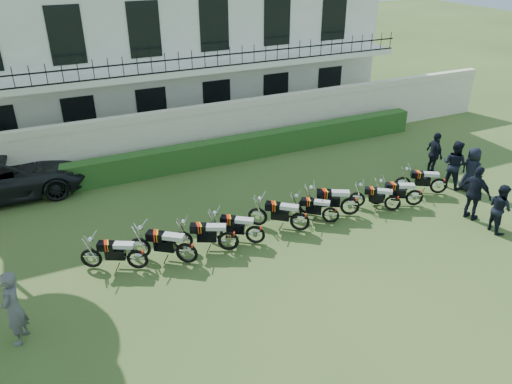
% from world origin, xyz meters
% --- Properties ---
extents(ground, '(100.00, 100.00, 0.00)m').
position_xyz_m(ground, '(0.00, 0.00, 0.00)').
color(ground, '#324F1F').
rests_on(ground, ground).
extents(perimeter_wall, '(30.00, 0.35, 2.30)m').
position_xyz_m(perimeter_wall, '(0.00, 8.00, 1.17)').
color(perimeter_wall, '#EBE3C6').
rests_on(perimeter_wall, ground).
extents(hedge, '(18.00, 0.60, 1.00)m').
position_xyz_m(hedge, '(1.00, 7.20, 0.50)').
color(hedge, '#194619').
rests_on(hedge, ground).
extents(building, '(20.40, 9.60, 7.40)m').
position_xyz_m(building, '(0.00, 13.96, 3.71)').
color(building, white).
rests_on(building, ground).
extents(motorcycle_0, '(1.78, 0.99, 1.06)m').
position_xyz_m(motorcycle_0, '(-4.31, 1.21, 0.49)').
color(motorcycle_0, black).
rests_on(motorcycle_0, ground).
extents(motorcycle_1, '(1.75, 1.32, 1.14)m').
position_xyz_m(motorcycle_1, '(-2.95, 0.89, 0.53)').
color(motorcycle_1, black).
rests_on(motorcycle_1, ground).
extents(motorcycle_2, '(1.86, 1.01, 1.10)m').
position_xyz_m(motorcycle_2, '(-1.63, 0.98, 0.51)').
color(motorcycle_2, black).
rests_on(motorcycle_2, ground).
extents(motorcycle_3, '(1.63, 1.20, 1.06)m').
position_xyz_m(motorcycle_3, '(-0.73, 0.99, 0.49)').
color(motorcycle_3, black).
rests_on(motorcycle_3, ground).
extents(motorcycle_4, '(1.65, 1.34, 1.11)m').
position_xyz_m(motorcycle_4, '(0.87, 1.07, 0.51)').
color(motorcycle_4, black).
rests_on(motorcycle_4, ground).
extents(motorcycle_5, '(1.48, 1.16, 0.98)m').
position_xyz_m(motorcycle_5, '(2.03, 1.07, 0.45)').
color(motorcycle_5, black).
rests_on(motorcycle_5, ground).
extents(motorcycle_6, '(1.88, 1.08, 1.13)m').
position_xyz_m(motorcycle_6, '(2.90, 1.23, 0.52)').
color(motorcycle_6, black).
rests_on(motorcycle_6, ground).
extents(motorcycle_7, '(1.45, 1.15, 0.96)m').
position_xyz_m(motorcycle_7, '(4.41, 0.88, 0.44)').
color(motorcycle_7, black).
rests_on(motorcycle_7, ground).
extents(motorcycle_8, '(1.72, 0.99, 1.04)m').
position_xyz_m(motorcycle_8, '(5.33, 0.85, 0.48)').
color(motorcycle_8, black).
rests_on(motorcycle_8, ground).
extents(motorcycle_9, '(1.65, 1.06, 1.03)m').
position_xyz_m(motorcycle_9, '(6.75, 1.20, 0.47)').
color(motorcycle_9, black).
rests_on(motorcycle_9, ground).
extents(suv, '(5.67, 2.65, 1.57)m').
position_xyz_m(suv, '(-7.60, 7.70, 0.79)').
color(suv, black).
rests_on(suv, ground).
extents(inspector, '(0.70, 0.82, 1.92)m').
position_xyz_m(inspector, '(-7.46, -0.41, 0.96)').
color(inspector, '#5D5D62').
rests_on(inspector, ground).
extents(officer_1, '(0.73, 0.88, 1.63)m').
position_xyz_m(officer_1, '(6.62, -1.53, 0.81)').
color(officer_1, black).
rests_on(officer_1, ground).
extents(officer_2, '(0.69, 1.19, 1.90)m').
position_xyz_m(officer_2, '(6.48, -0.63, 0.95)').
color(officer_2, black).
rests_on(officer_2, ground).
extents(officer_3, '(0.60, 0.86, 1.69)m').
position_xyz_m(officer_3, '(7.99, 0.97, 0.85)').
color(officer_3, black).
rests_on(officer_3, ground).
extents(officer_4, '(0.95, 1.07, 1.84)m').
position_xyz_m(officer_4, '(7.62, 1.47, 0.92)').
color(officer_4, black).
rests_on(officer_4, ground).
extents(officer_5, '(0.63, 1.08, 1.74)m').
position_xyz_m(officer_5, '(7.76, 2.63, 0.87)').
color(officer_5, black).
rests_on(officer_5, ground).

